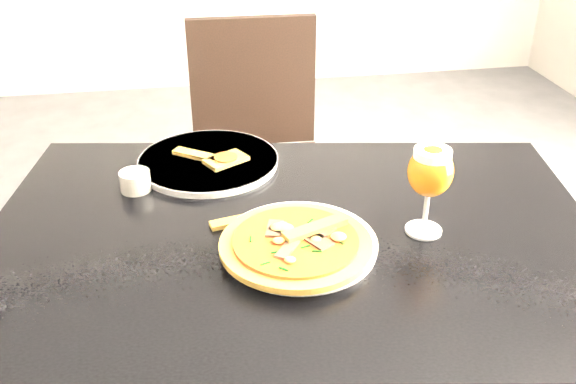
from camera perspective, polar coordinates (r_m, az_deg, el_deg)
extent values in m
cube|color=black|center=(1.26, 0.37, -3.97)|extent=(1.32, 0.99, 0.03)
cylinder|color=black|center=(1.84, -17.01, -7.72)|extent=(0.05, 0.05, 0.72)
cylinder|color=black|center=(1.84, 17.43, -7.65)|extent=(0.05, 0.05, 0.72)
cube|color=black|center=(2.05, -2.43, 1.12)|extent=(0.44, 0.44, 0.04)
cylinder|color=black|center=(2.02, -6.68, -7.53)|extent=(0.04, 0.04, 0.44)
cylinder|color=black|center=(2.05, 3.08, -6.73)|extent=(0.04, 0.04, 0.44)
cylinder|color=black|center=(2.31, -7.05, -2.39)|extent=(0.04, 0.04, 0.44)
cylinder|color=black|center=(2.34, 1.46, -1.76)|extent=(0.04, 0.04, 0.44)
cube|color=black|center=(2.12, -3.15, 9.67)|extent=(0.41, 0.04, 0.43)
cylinder|color=silver|center=(1.20, 1.00, -4.69)|extent=(0.31, 0.31, 0.02)
cylinder|color=olive|center=(1.18, 0.69, -4.70)|extent=(0.28, 0.28, 0.01)
cylinder|color=#A5260D|center=(1.17, 0.69, -4.33)|extent=(0.23, 0.23, 0.01)
cube|color=brown|center=(1.17, 2.15, -3.99)|extent=(0.06, 0.03, 0.00)
cube|color=brown|center=(1.21, 1.01, -2.82)|extent=(0.04, 0.06, 0.00)
cube|color=brown|center=(1.19, -2.35, -3.29)|extent=(0.06, 0.06, 0.00)
cube|color=brown|center=(1.15, -0.35, -4.72)|extent=(0.06, 0.06, 0.00)
cube|color=brown|center=(1.13, 1.90, -5.37)|extent=(0.04, 0.06, 0.00)
ellipsoid|color=gold|center=(1.18, 1.46, -3.68)|extent=(0.03, 0.03, 0.01)
ellipsoid|color=gold|center=(1.23, 0.67, -2.20)|extent=(0.03, 0.03, 0.01)
ellipsoid|color=gold|center=(1.18, -0.07, -3.68)|extent=(0.03, 0.03, 0.01)
ellipsoid|color=gold|center=(1.15, -2.71, -4.44)|extent=(0.03, 0.03, 0.01)
ellipsoid|color=gold|center=(1.15, 0.27, -4.52)|extent=(0.03, 0.03, 0.01)
ellipsoid|color=gold|center=(1.12, 2.29, -5.82)|extent=(0.03, 0.03, 0.01)
ellipsoid|color=gold|center=(1.16, 1.66, -4.14)|extent=(0.03, 0.03, 0.01)
cube|color=#0B400E|center=(1.18, 0.83, -3.77)|extent=(0.01, 0.02, 0.00)
cube|color=#0B400E|center=(1.20, 0.07, -3.02)|extent=(0.01, 0.02, 0.00)
cube|color=#0B400E|center=(1.21, -1.80, -2.74)|extent=(0.01, 0.02, 0.00)
cube|color=#0B400E|center=(1.18, -0.71, -3.91)|extent=(0.02, 0.01, 0.00)
cube|color=#0B400E|center=(1.16, -2.24, -4.43)|extent=(0.02, 0.00, 0.00)
cube|color=#0B400E|center=(1.16, 0.10, -4.41)|extent=(0.02, 0.01, 0.00)
cube|color=#0B400E|center=(1.13, -0.27, -5.31)|extent=(0.01, 0.02, 0.00)
cube|color=#0B400E|center=(1.11, 0.89, -6.33)|extent=(0.01, 0.02, 0.00)
cube|color=#0B400E|center=(1.15, 1.46, -4.89)|extent=(0.01, 0.02, 0.00)
cube|color=#0B400E|center=(1.14, 3.27, -5.06)|extent=(0.02, 0.01, 0.00)
cube|color=#0B400E|center=(1.17, 1.43, -4.20)|extent=(0.02, 0.01, 0.00)
cube|color=#0B400E|center=(1.18, 2.70, -3.69)|extent=(0.02, 0.01, 0.00)
cube|color=#0B400E|center=(1.22, 2.91, -2.64)|extent=(0.02, 0.01, 0.00)
cube|color=olive|center=(1.19, 2.32, -3.18)|extent=(0.13, 0.08, 0.01)
cylinder|color=silver|center=(1.51, -7.08, 2.70)|extent=(0.36, 0.36, 0.02)
cube|color=olive|center=(1.51, -8.18, 3.29)|extent=(0.11, 0.09, 0.01)
cube|color=olive|center=(1.48, -5.54, 2.86)|extent=(0.11, 0.10, 0.01)
cylinder|color=#A5260D|center=(1.48, -5.55, 3.09)|extent=(0.05, 0.05, 0.00)
cube|color=olive|center=(1.28, -4.40, -2.54)|extent=(0.12, 0.05, 0.01)
cylinder|color=beige|center=(1.42, -13.43, 0.96)|extent=(0.07, 0.07, 0.04)
cylinder|color=gold|center=(1.41, -13.50, 1.51)|extent=(0.06, 0.06, 0.01)
cylinder|color=#B0B6B9|center=(1.28, 11.94, -3.32)|extent=(0.07, 0.07, 0.01)
cylinder|color=#B0B6B9|center=(1.26, 12.13, -1.75)|extent=(0.01, 0.01, 0.08)
ellipsoid|color=#9C570F|center=(1.22, 12.56, 1.80)|extent=(0.09, 0.09, 0.10)
cylinder|color=white|center=(1.20, 12.75, 3.36)|extent=(0.07, 0.07, 0.02)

